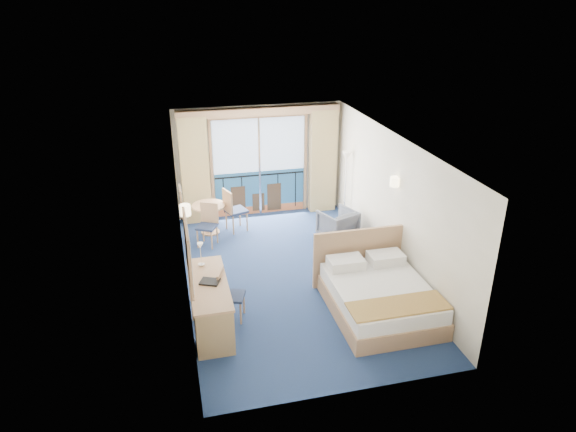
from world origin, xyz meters
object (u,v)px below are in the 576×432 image
at_px(desk_chair, 228,292).
at_px(round_table, 209,212).
at_px(nightstand, 377,254).
at_px(table_chair_a, 233,208).
at_px(bed, 378,295).
at_px(desk, 213,318).
at_px(table_chair_b, 208,222).
at_px(armchair, 338,224).
at_px(floor_lamp, 346,169).

bearing_deg(desk_chair, round_table, 18.21).
relative_size(nightstand, table_chair_a, 0.53).
xyz_separation_m(bed, nightstand, (0.61, 1.49, -0.04)).
xyz_separation_m(nightstand, table_chair_a, (-2.58, 2.33, 0.31)).
distance_m(desk, table_chair_b, 3.52).
relative_size(bed, round_table, 2.76).
bearing_deg(round_table, armchair, -19.07).
bearing_deg(desk_chair, table_chair_b, 19.70).
bearing_deg(desk_chair, nightstand, -52.02).
height_order(nightstand, armchair, armchair).
bearing_deg(desk, armchair, 45.20).
distance_m(armchair, table_chair_a, 2.41).
relative_size(floor_lamp, desk, 0.99).
height_order(desk, desk_chair, desk_chair).
bearing_deg(table_chair_b, desk_chair, -61.90).
distance_m(floor_lamp, desk_chair, 4.72).
relative_size(floor_lamp, table_chair_a, 1.70).
distance_m(round_table, table_chair_a, 0.54).
xyz_separation_m(nightstand, floor_lamp, (0.09, 2.24, 1.05)).
bearing_deg(desk, floor_lamp, 48.02).
distance_m(floor_lamp, table_chair_a, 2.78).
relative_size(nightstand, round_table, 0.70).
distance_m(desk, table_chair_a, 4.13).
distance_m(nightstand, desk, 3.87).
bearing_deg(armchair, desk_chair, 20.80).
bearing_deg(table_chair_a, table_chair_b, 111.96).
xyz_separation_m(nightstand, desk, (-3.46, -1.71, 0.19)).
distance_m(round_table, table_chair_b, 0.58).
height_order(table_chair_a, table_chair_b, table_chair_a).
xyz_separation_m(bed, desk_chair, (-2.55, 0.39, 0.20)).
bearing_deg(bed, desk, -175.59).
bearing_deg(round_table, table_chair_b, -98.11).
height_order(desk_chair, round_table, desk_chair).
height_order(nightstand, table_chair_b, table_chair_b).
bearing_deg(floor_lamp, table_chair_a, 178.15).
relative_size(bed, desk_chair, 2.32).
height_order(bed, table_chair_b, bed).
bearing_deg(round_table, table_chair_a, -4.39).
bearing_deg(floor_lamp, nightstand, -92.31).
bearing_deg(round_table, desk_chair, -90.62).
relative_size(armchair, table_chair_b, 0.79).
bearing_deg(bed, armchair, 85.17).
xyz_separation_m(bed, table_chair_a, (-1.98, 3.82, 0.26)).
height_order(armchair, round_table, round_table).
relative_size(nightstand, desk, 0.31).
relative_size(armchair, desk, 0.42).
xyz_separation_m(round_table, table_chair_a, (0.53, -0.04, 0.05)).
bearing_deg(desk_chair, bed, -79.93).
distance_m(desk, round_table, 4.09).
distance_m(bed, floor_lamp, 3.92).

